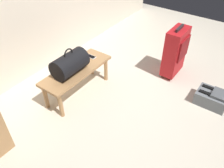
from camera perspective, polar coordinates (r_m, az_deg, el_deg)
The scene contains 6 objects.
ground_plane at distance 2.92m, azimuth 4.81°, elevation -5.68°, with size 6.60×6.60×0.00m, color beige.
bench at distance 2.95m, azimuth -8.78°, elevation 2.79°, with size 1.00×0.36×0.38m.
duffel_bag_black at distance 2.79m, azimuth -10.47°, elevation 4.99°, with size 0.44×0.26×0.34m.
cell_phone at distance 3.13m, azimuth -5.33°, elevation 6.84°, with size 0.07×0.14×0.01m.
suitcase_upright_red at distance 3.35m, azimuth 15.52°, elevation 7.85°, with size 0.40×0.22×0.76m.
backpack_grey at distance 3.16m, azimuth 23.71°, elevation -3.18°, with size 0.28×0.38×0.21m.
Camera 1 is at (-1.82, -1.00, 2.05)m, focal length 36.64 mm.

